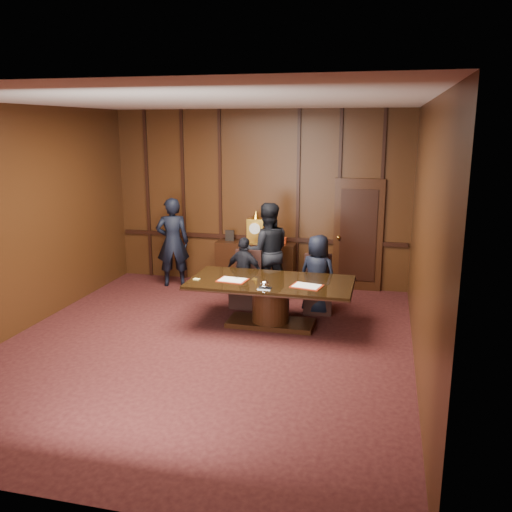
{
  "coord_description": "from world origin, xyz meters",
  "views": [
    {
      "loc": [
        2.51,
        -7.06,
        3.17
      ],
      "look_at": [
        0.43,
        1.52,
        1.05
      ],
      "focal_mm": 38.0,
      "sensor_mm": 36.0,
      "label": 1
    }
  ],
  "objects": [
    {
      "name": "signatory_right",
      "position": [
        1.42,
        1.9,
        0.69
      ],
      "size": [
        0.78,
        0.63,
        1.38
      ],
      "primitive_type": "imported",
      "rotation": [
        0.0,
        0.0,
        2.83
      ],
      "color": "black",
      "rests_on": "ground"
    },
    {
      "name": "witness_right",
      "position": [
        0.41,
        2.47,
        0.91
      ],
      "size": [
        1.07,
        0.95,
        1.82
      ],
      "primitive_type": "imported",
      "rotation": [
        0.0,
        0.0,
        3.49
      ],
      "color": "black",
      "rests_on": "ground"
    },
    {
      "name": "notepad",
      "position": [
        -0.41,
        0.88,
        0.77
      ],
      "size": [
        0.1,
        0.08,
        0.01
      ],
      "primitive_type": "cube",
      "rotation": [
        0.0,
        0.0,
        -0.06
      ],
      "color": "#EFD875",
      "rests_on": "conference_table"
    },
    {
      "name": "conference_table",
      "position": [
        0.77,
        1.1,
        0.51
      ],
      "size": [
        2.62,
        1.32,
        0.76
      ],
      "color": "black",
      "rests_on": "ground"
    },
    {
      "name": "chair_right",
      "position": [
        1.42,
        1.98,
        0.29
      ],
      "size": [
        0.54,
        0.54,
        0.99
      ],
      "rotation": [
        0.0,
        0.0,
        0.14
      ],
      "color": "black",
      "rests_on": "ground"
    },
    {
      "name": "chair_left",
      "position": [
        0.12,
        1.98,
        0.29
      ],
      "size": [
        0.5,
        0.5,
        0.99
      ],
      "rotation": [
        0.0,
        0.0,
        -0.04
      ],
      "color": "black",
      "rests_on": "ground"
    },
    {
      "name": "room",
      "position": [
        0.07,
        0.14,
        1.72
      ],
      "size": [
        7.0,
        7.04,
        3.5
      ],
      "color": "black",
      "rests_on": "ground"
    },
    {
      "name": "sideboard",
      "position": [
        0.0,
        3.26,
        0.49
      ],
      "size": [
        1.6,
        0.45,
        1.54
      ],
      "color": "black",
      "rests_on": "ground"
    },
    {
      "name": "folder_left",
      "position": [
        0.17,
        0.96,
        0.77
      ],
      "size": [
        0.49,
        0.38,
        0.02
      ],
      "rotation": [
        0.0,
        0.0,
        -0.11
      ],
      "color": "maroon",
      "rests_on": "conference_table"
    },
    {
      "name": "witness_left",
      "position": [
        -1.63,
        2.88,
        0.9
      ],
      "size": [
        0.77,
        0.64,
        1.8
      ],
      "primitive_type": "imported",
      "rotation": [
        0.0,
        0.0,
        3.51
      ],
      "color": "black",
      "rests_on": "ground"
    },
    {
      "name": "inkstand",
      "position": [
        0.77,
        0.65,
        0.81
      ],
      "size": [
        0.2,
        0.14,
        0.12
      ],
      "color": "white",
      "rests_on": "conference_table"
    },
    {
      "name": "signatory_left",
      "position": [
        0.12,
        1.9,
        0.64
      ],
      "size": [
        0.8,
        0.5,
        1.27
      ],
      "primitive_type": "imported",
      "rotation": [
        0.0,
        0.0,
        2.87
      ],
      "color": "black",
      "rests_on": "ground"
    },
    {
      "name": "folder_right",
      "position": [
        1.38,
        0.91,
        0.77
      ],
      "size": [
        0.52,
        0.42,
        0.02
      ],
      "rotation": [
        0.0,
        0.0,
        -0.2
      ],
      "color": "maroon",
      "rests_on": "conference_table"
    }
  ]
}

